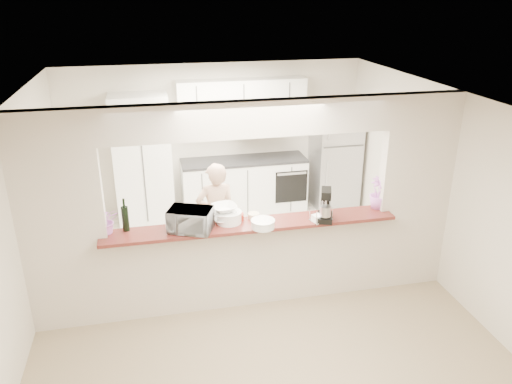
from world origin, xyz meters
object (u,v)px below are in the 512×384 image
object	(u,v)px
refrigerator	(335,159)
person	(216,216)
toaster_oven	(190,220)
stand_mixer	(326,206)

from	to	relation	value
refrigerator	person	world-z (taller)	refrigerator
toaster_oven	stand_mixer	distance (m)	1.56
toaster_oven	stand_mixer	xyz separation A→B (m)	(1.55, -0.05, 0.04)
refrigerator	person	distance (m)	2.87
refrigerator	stand_mixer	world-z (taller)	refrigerator
toaster_oven	person	world-z (taller)	person
person	stand_mixer	bearing A→B (deg)	131.38
refrigerator	stand_mixer	xyz separation A→B (m)	(-1.20, -2.79, 0.41)
stand_mixer	person	bearing A→B (deg)	135.45
stand_mixer	person	distance (m)	1.66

